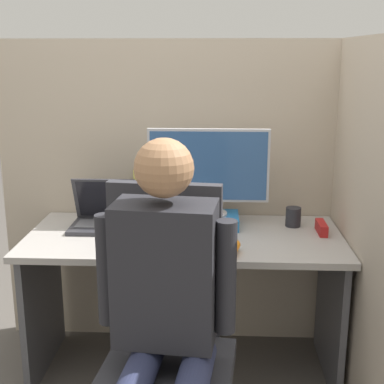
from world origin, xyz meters
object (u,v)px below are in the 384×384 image
at_px(monitor, 208,169).
at_px(coffee_mug, 293,217).
at_px(laptop, 104,218).
at_px(stapler, 321,228).
at_px(paper_box, 208,220).
at_px(carrot_toy, 235,249).
at_px(office_chair, 166,332).
at_px(person, 166,303).

bearing_deg(monitor, coffee_mug, 1.30).
distance_m(laptop, stapler, 1.04).
height_order(paper_box, carrot_toy, paper_box).
height_order(laptop, coffee_mug, laptop).
bearing_deg(stapler, coffee_mug, 141.12).
bearing_deg(paper_box, monitor, 90.00).
bearing_deg(paper_box, laptop, -174.21).
relative_size(monitor, carrot_toy, 4.14).
bearing_deg(coffee_mug, monitor, -178.70).
height_order(office_chair, coffee_mug, office_chair).
xyz_separation_m(laptop, coffee_mug, (0.92, 0.06, -0.00)).
height_order(monitor, office_chair, monitor).
distance_m(laptop, person, 0.93).
relative_size(person, coffee_mug, 13.49).
xyz_separation_m(paper_box, laptop, (-0.51, -0.05, 0.02)).
height_order(laptop, office_chair, office_chair).
xyz_separation_m(paper_box, coffee_mug, (0.42, 0.01, 0.02)).
distance_m(paper_box, laptop, 0.51).
bearing_deg(office_chair, stapler, 43.63).
xyz_separation_m(paper_box, stapler, (0.54, -0.08, -0.00)).
distance_m(laptop, coffee_mug, 0.92).
bearing_deg(carrot_toy, person, -115.30).
bearing_deg(stapler, office_chair, -136.37).
bearing_deg(laptop, carrot_toy, -28.37).
bearing_deg(stapler, laptop, 178.16).
height_order(monitor, carrot_toy, monitor).
bearing_deg(paper_box, carrot_toy, -72.70).
xyz_separation_m(laptop, carrot_toy, (0.63, -0.34, -0.02)).
distance_m(stapler, coffee_mug, 0.16).
relative_size(paper_box, office_chair, 0.28).
relative_size(stapler, carrot_toy, 1.02).
bearing_deg(person, office_chair, 96.06).
xyz_separation_m(person, coffee_mug, (0.54, 0.91, 0.02)).
relative_size(monitor, coffee_mug, 6.17).
distance_m(monitor, carrot_toy, 0.48).
xyz_separation_m(laptop, stapler, (1.04, -0.03, -0.02)).
bearing_deg(coffee_mug, carrot_toy, -126.37).
relative_size(laptop, stapler, 2.15).
height_order(carrot_toy, coffee_mug, coffee_mug).
height_order(monitor, person, person).
height_order(paper_box, stapler, paper_box).
xyz_separation_m(stapler, person, (-0.66, -0.82, 0.00)).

